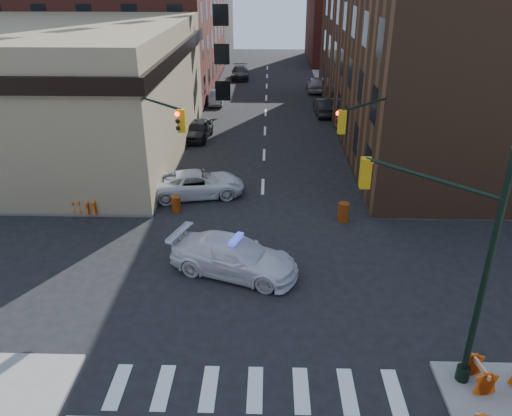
# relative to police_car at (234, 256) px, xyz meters

# --- Properties ---
(ground) EXTENTS (140.00, 140.00, 0.00)m
(ground) POSITION_rel_police_car_xyz_m (1.12, -0.11, -0.84)
(ground) COLOR black
(ground) RESTS_ON ground
(sidewalk_nw) EXTENTS (34.00, 54.50, 0.15)m
(sidewalk_nw) POSITION_rel_police_car_xyz_m (-21.88, 32.64, -0.77)
(sidewalk_nw) COLOR gray
(sidewalk_nw) RESTS_ON ground
(sidewalk_ne) EXTENTS (34.00, 54.50, 0.15)m
(sidewalk_ne) POSITION_rel_police_car_xyz_m (24.12, 32.64, -0.77)
(sidewalk_ne) COLOR gray
(sidewalk_ne) RESTS_ON ground
(bank_building) EXTENTS (22.00, 22.00, 9.00)m
(bank_building) POSITION_rel_police_car_xyz_m (-15.88, 16.39, 3.66)
(bank_building) COLOR #8C7D5B
(bank_building) RESTS_ON ground
(commercial_row_ne) EXTENTS (14.00, 34.00, 14.00)m
(commercial_row_ne) POSITION_rel_police_car_xyz_m (14.12, 22.39, 6.16)
(commercial_row_ne) COLOR #4F311F
(commercial_row_ne) RESTS_ON ground
(filler_nw) EXTENTS (20.00, 18.00, 16.00)m
(filler_nw) POSITION_rel_police_car_xyz_m (-14.88, 61.89, 7.16)
(filler_nw) COLOR brown
(filler_nw) RESTS_ON ground
(filler_ne) EXTENTS (16.00, 16.00, 12.00)m
(filler_ne) POSITION_rel_police_car_xyz_m (15.12, 57.89, 5.16)
(filler_ne) COLOR maroon
(filler_ne) RESTS_ON ground
(signal_pole_se) EXTENTS (5.40, 5.27, 8.00)m
(signal_pole_se) POSITION_rel_police_car_xyz_m (7.16, -5.63, 3.77)
(signal_pole_se) COLOR black
(signal_pole_se) RESTS_ON sidewalk_se
(signal_pole_nw) EXTENTS (3.58, 3.67, 8.00)m
(signal_pole_nw) POSITION_rel_police_car_xyz_m (-4.73, 5.23, 3.50)
(signal_pole_nw) COLOR black
(signal_pole_nw) RESTS_ON sidewalk_nw
(signal_pole_ne) EXTENTS (3.67, 3.58, 8.00)m
(signal_pole_ne) POSITION_rel_police_car_xyz_m (6.96, 5.24, 3.50)
(signal_pole_ne) COLOR black
(signal_pole_ne) RESTS_ON sidewalk_ne
(tree_ne_near) EXTENTS (3.00, 3.00, 4.85)m
(tree_ne_near) POSITION_rel_police_car_xyz_m (8.62, 25.89, 2.65)
(tree_ne_near) COLOR black
(tree_ne_near) RESTS_ON sidewalk_ne
(tree_ne_far) EXTENTS (3.00, 3.00, 4.85)m
(tree_ne_far) POSITION_rel_police_car_xyz_m (8.62, 33.89, 2.65)
(tree_ne_far) COLOR black
(tree_ne_far) RESTS_ON sidewalk_ne
(police_car) EXTENTS (6.25, 4.16, 1.68)m
(police_car) POSITION_rel_police_car_xyz_m (0.00, 0.00, 0.00)
(police_car) COLOR white
(police_car) RESTS_ON ground
(pickup) EXTENTS (5.96, 3.66, 1.54)m
(pickup) POSITION_rel_police_car_xyz_m (-2.75, 8.43, -0.07)
(pickup) COLOR silver
(pickup) RESTS_ON ground
(parked_car_wnear) EXTENTS (2.24, 4.58, 1.50)m
(parked_car_wnear) POSITION_rel_police_car_xyz_m (-4.20, 19.61, -0.09)
(parked_car_wnear) COLOR black
(parked_car_wnear) RESTS_ON ground
(parked_car_wfar) EXTENTS (1.49, 4.02, 1.31)m
(parked_car_wfar) POSITION_rel_police_car_xyz_m (-3.87, 31.11, -0.18)
(parked_car_wfar) COLOR #94989C
(parked_car_wfar) RESTS_ON ground
(parked_car_wdeep) EXTENTS (2.32, 5.29, 1.51)m
(parked_car_wdeep) POSITION_rel_police_car_xyz_m (-2.22, 44.24, -0.09)
(parked_car_wdeep) COLOR black
(parked_car_wdeep) RESTS_ON ground
(parked_car_enear) EXTENTS (1.84, 4.78, 1.55)m
(parked_car_enear) POSITION_rel_police_car_xyz_m (6.62, 27.31, -0.06)
(parked_car_enear) COLOR black
(parked_car_enear) RESTS_ON ground
(parked_car_efar) EXTENTS (1.98, 4.81, 1.63)m
(parked_car_efar) POSITION_rel_police_car_xyz_m (6.62, 37.22, -0.02)
(parked_car_efar) COLOR #999CA1
(parked_car_efar) RESTS_ON ground
(pedestrian_a) EXTENTS (0.80, 0.77, 1.85)m
(pedestrian_a) POSITION_rel_police_car_xyz_m (-5.68, 8.92, 0.24)
(pedestrian_a) COLOR black
(pedestrian_a) RESTS_ON sidewalk_nw
(pedestrian_b) EXTENTS (0.94, 0.83, 1.61)m
(pedestrian_b) POSITION_rel_police_car_xyz_m (-7.29, 8.63, 0.11)
(pedestrian_b) COLOR black
(pedestrian_b) RESTS_ON sidewalk_nw
(pedestrian_c) EXTENTS (1.03, 0.87, 1.65)m
(pedestrian_c) POSITION_rel_police_car_xyz_m (-11.88, 6.32, 0.14)
(pedestrian_c) COLOR #202431
(pedestrian_c) RESTS_ON sidewalk_nw
(barrel_road) EXTENTS (0.75, 0.75, 1.07)m
(barrel_road) POSITION_rel_police_car_xyz_m (5.53, 5.25, -0.31)
(barrel_road) COLOR #D75F0A
(barrel_road) RESTS_ON ground
(barrel_bank) EXTENTS (0.68, 0.68, 0.92)m
(barrel_bank) POSITION_rel_police_car_xyz_m (-3.69, 6.18, -0.38)
(barrel_bank) COLOR #D16C09
(barrel_bank) RESTS_ON ground
(barricade_se_a) EXTENTS (0.72, 1.20, 0.85)m
(barricade_se_a) POSITION_rel_police_car_xyz_m (8.32, -6.65, -0.27)
(barricade_se_a) COLOR #DF4B0A
(barricade_se_a) RESTS_ON sidewalk_se
(barricade_nw_a) EXTENTS (1.24, 0.79, 0.86)m
(barricade_nw_a) POSITION_rel_police_car_xyz_m (-8.38, 5.59, -0.26)
(barricade_nw_a) COLOR #E5600A
(barricade_nw_a) RESTS_ON sidewalk_nw
(barricade_nw_b) EXTENTS (1.15, 0.73, 0.80)m
(barricade_nw_b) POSITION_rel_police_car_xyz_m (-8.74, 5.59, -0.29)
(barricade_nw_b) COLOR #F1430B
(barricade_nw_b) RESTS_ON sidewalk_nw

